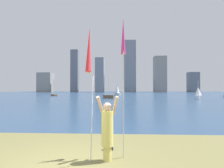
{
  "coord_description": "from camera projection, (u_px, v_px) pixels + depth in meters",
  "views": [
    {
      "loc": [
        1.56,
        -5.38,
        2.14
      ],
      "look_at": [
        0.97,
        6.48,
        2.38
      ],
      "focal_mm": 31.63,
      "sensor_mm": 36.0,
      "label": 1
    }
  ],
  "objects": [
    {
      "name": "sailboat_6",
      "position": [
        198.0,
        93.0,
        38.24
      ],
      "size": [
        1.71,
        2.5,
        3.52
      ],
      "color": "white",
      "rests_on": "ground"
    },
    {
      "name": "skyline_tower_1",
      "position": [
        75.0,
        71.0,
        100.64
      ],
      "size": [
        3.8,
        3.78,
        21.56
      ],
      "color": "slate",
      "rests_on": "ground"
    },
    {
      "name": "sailboat_3",
      "position": [
        117.0,
        89.0,
        56.88
      ],
      "size": [
        2.01,
        2.46,
        5.08
      ],
      "color": "white",
      "rests_on": "ground"
    },
    {
      "name": "skyline_tower_0",
      "position": [
        46.0,
        82.0,
        101.71
      ],
      "size": [
        7.1,
        6.71,
        9.92
      ],
      "color": "gray",
      "rests_on": "ground"
    },
    {
      "name": "skyline_tower_2",
      "position": [
        100.0,
        75.0,
        99.13
      ],
      "size": [
        4.27,
        7.1,
        17.11
      ],
      "color": "gray",
      "rests_on": "ground"
    },
    {
      "name": "skyline_tower_4",
      "position": [
        160.0,
        74.0,
        101.79
      ],
      "size": [
        6.1,
        6.12,
        18.38
      ],
      "color": "gray",
      "rests_on": "ground"
    },
    {
      "name": "kite_flag_left",
      "position": [
        89.0,
        52.0,
        5.45
      ],
      "size": [
        0.16,
        1.0,
        3.86
      ],
      "color": "#B2B2B7",
      "rests_on": "ground"
    },
    {
      "name": "skyline_tower_5",
      "position": [
        193.0,
        82.0,
        100.08
      ],
      "size": [
        5.26,
        4.5,
        10.11
      ],
      "color": "slate",
      "rests_on": "ground"
    },
    {
      "name": "person",
      "position": [
        107.0,
        129.0,
        5.82
      ],
      "size": [
        0.7,
        0.52,
        1.91
      ],
      "rotation": [
        0.0,
        0.0,
        0.19
      ],
      "color": "#D8CC66",
      "rests_on": "ground"
    },
    {
      "name": "sailboat_5",
      "position": [
        54.0,
        95.0,
        53.92
      ],
      "size": [
        2.52,
        2.87,
        4.56
      ],
      "color": "brown",
      "rests_on": "ground"
    },
    {
      "name": "ground",
      "position": [
        116.0,
        96.0,
        56.29
      ],
      "size": [
        120.0,
        138.0,
        0.12
      ],
      "color": "brown"
    },
    {
      "name": "bag",
      "position": [
        109.0,
        146.0,
        6.83
      ],
      "size": [
        0.27,
        0.15,
        0.23
      ],
      "color": "#33384C",
      "rests_on": "ground"
    },
    {
      "name": "kite_flag_right",
      "position": [
        123.0,
        40.0,
        6.36
      ],
      "size": [
        0.16,
        0.76,
        4.39
      ],
      "color": "#B2B2B7",
      "rests_on": "ground"
    },
    {
      "name": "skyline_tower_3",
      "position": [
        130.0,
        66.0,
        100.9
      ],
      "size": [
        5.93,
        3.46,
        26.5
      ],
      "color": "gray",
      "rests_on": "ground"
    },
    {
      "name": "sailboat_0",
      "position": [
        109.0,
        96.0,
        40.43
      ],
      "size": [
        2.25,
        1.01,
        4.68
      ],
      "color": "brown",
      "rests_on": "ground"
    }
  ]
}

